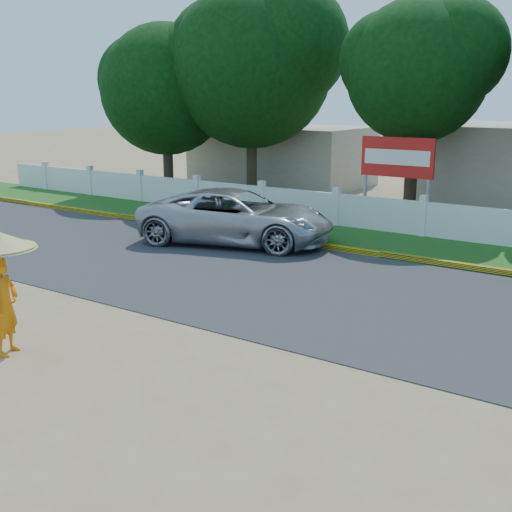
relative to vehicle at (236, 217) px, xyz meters
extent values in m
plane|color=#9E8460|center=(4.27, -7.25, -0.80)|extent=(120.00, 120.00, 0.00)
cube|color=#38383A|center=(4.27, -2.75, -0.79)|extent=(60.00, 7.00, 0.02)
cube|color=#2D601E|center=(4.27, 2.50, -0.78)|extent=(60.00, 3.50, 0.03)
cube|color=yellow|center=(4.27, 0.80, -0.72)|extent=(40.00, 0.18, 0.16)
cube|color=silver|center=(4.27, 3.95, -0.25)|extent=(40.00, 0.10, 1.10)
cube|color=#B7AD99|center=(-5.73, 11.75, 0.60)|extent=(8.00, 5.00, 2.80)
imported|color=#A8ABB0|center=(0.00, 0.00, 0.00)|extent=(6.23, 4.13, 1.59)
imported|color=orange|center=(1.70, -9.00, 0.06)|extent=(0.62, 0.74, 1.71)
cylinder|color=gray|center=(1.75, -9.00, 0.72)|extent=(0.02, 0.02, 1.11)
cone|color=tan|center=(1.75, -9.00, 1.19)|extent=(1.17, 1.17, 0.28)
cylinder|color=gray|center=(1.79, 5.05, 0.20)|extent=(0.12, 0.12, 2.00)
cylinder|color=gray|center=(3.99, 5.05, 0.20)|extent=(0.12, 0.12, 2.00)
cube|color=red|center=(2.89, 5.05, 1.50)|extent=(2.50, 0.12, 1.30)
cube|color=silver|center=(2.89, 4.99, 1.50)|extent=(2.25, 0.02, 0.49)
cylinder|color=#473828|center=(-4.65, 7.56, 1.00)|extent=(0.44, 0.44, 3.58)
sphere|color=#0D3B0E|center=(-4.65, 7.56, 4.63)|extent=(6.69, 6.69, 6.69)
cylinder|color=#473828|center=(2.85, 6.49, 1.08)|extent=(0.44, 0.44, 3.74)
sphere|color=#0D3B0E|center=(2.85, 6.49, 4.27)|extent=(4.79, 4.79, 4.79)
cylinder|color=#473828|center=(-8.40, 6.43, 0.68)|extent=(0.44, 0.44, 2.96)
sphere|color=#0D3B0E|center=(-8.40, 6.43, 3.71)|extent=(5.62, 5.62, 5.62)
camera|label=1|loc=(10.95, -15.09, 3.51)|focal=45.00mm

